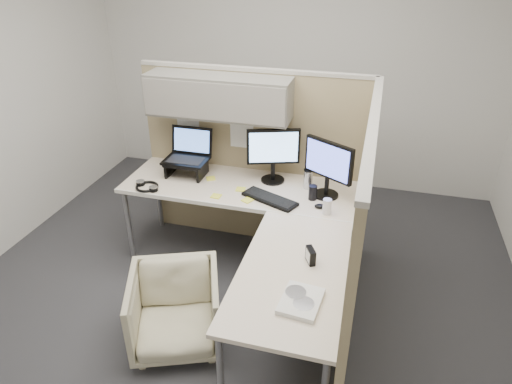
% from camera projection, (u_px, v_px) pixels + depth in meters
% --- Properties ---
extents(ground, '(4.50, 4.50, 0.00)m').
position_uv_depth(ground, '(236.00, 297.00, 3.69)').
color(ground, '#2C2C30').
rests_on(ground, ground).
extents(partition_back, '(2.00, 0.36, 1.63)m').
position_uv_depth(partition_back, '(238.00, 131.00, 3.92)').
color(partition_back, tan).
rests_on(partition_back, ground).
extents(partition_right, '(0.07, 2.03, 1.63)m').
position_uv_depth(partition_right, '(359.00, 233.00, 3.03)').
color(partition_right, tan).
rests_on(partition_right, ground).
extents(desk, '(2.00, 1.98, 0.73)m').
position_uv_depth(desk, '(255.00, 219.00, 3.44)').
color(desk, beige).
rests_on(desk, ground).
extents(office_chair, '(0.77, 0.75, 0.62)m').
position_uv_depth(office_chair, '(175.00, 307.00, 3.14)').
color(office_chair, '#B4AE8F').
rests_on(office_chair, ground).
extents(monitor_left, '(0.43, 0.20, 0.47)m').
position_uv_depth(monitor_left, '(273.00, 151.00, 3.77)').
color(monitor_left, black).
rests_on(monitor_left, desk).
extents(monitor_right, '(0.40, 0.25, 0.47)m').
position_uv_depth(monitor_right, '(328.00, 165.00, 3.54)').
color(monitor_right, black).
rests_on(monitor_right, desk).
extents(laptop_station, '(0.37, 0.32, 0.39)m').
position_uv_depth(laptop_station, '(187.00, 158.00, 3.95)').
color(laptop_station, black).
rests_on(laptop_station, desk).
extents(keyboard, '(0.48, 0.32, 0.02)m').
position_uv_depth(keyboard, '(270.00, 199.00, 3.60)').
color(keyboard, black).
rests_on(keyboard, desk).
extents(mouse, '(0.09, 0.07, 0.03)m').
position_uv_depth(mouse, '(320.00, 206.00, 3.49)').
color(mouse, black).
rests_on(mouse, desk).
extents(travel_mug, '(0.08, 0.08, 0.17)m').
position_uv_depth(travel_mug, '(308.00, 179.00, 3.75)').
color(travel_mug, silver).
rests_on(travel_mug, desk).
extents(soda_can_green, '(0.07, 0.07, 0.12)m').
position_uv_depth(soda_can_green, '(327.00, 207.00, 3.40)').
color(soda_can_green, silver).
rests_on(soda_can_green, desk).
extents(soda_can_silver, '(0.07, 0.07, 0.12)m').
position_uv_depth(soda_can_silver, '(313.00, 193.00, 3.59)').
color(soda_can_silver, black).
rests_on(soda_can_silver, desk).
extents(sticky_note_b, '(0.10, 0.10, 0.01)m').
position_uv_depth(sticky_note_b, '(247.00, 200.00, 3.60)').
color(sticky_note_b, yellow).
rests_on(sticky_note_b, desk).
extents(sticky_note_c, '(0.10, 0.10, 0.01)m').
position_uv_depth(sticky_note_c, '(211.00, 178.00, 3.93)').
color(sticky_note_c, yellow).
rests_on(sticky_note_c, desk).
extents(sticky_note_d, '(0.08, 0.08, 0.01)m').
position_uv_depth(sticky_note_d, '(241.00, 189.00, 3.76)').
color(sticky_note_d, yellow).
rests_on(sticky_note_d, desk).
extents(sticky_note_a, '(0.08, 0.08, 0.01)m').
position_uv_depth(sticky_note_a, '(216.00, 196.00, 3.65)').
color(sticky_note_a, yellow).
rests_on(sticky_note_a, desk).
extents(headphones, '(0.25, 0.25, 0.03)m').
position_uv_depth(headphones, '(147.00, 186.00, 3.78)').
color(headphones, black).
rests_on(headphones, desk).
extents(paper_stack, '(0.24, 0.30, 0.03)m').
position_uv_depth(paper_stack, '(301.00, 301.00, 2.56)').
color(paper_stack, white).
rests_on(paper_stack, desk).
extents(desk_clock, '(0.08, 0.11, 0.10)m').
position_uv_depth(desk_clock, '(310.00, 256.00, 2.88)').
color(desk_clock, black).
rests_on(desk_clock, desk).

